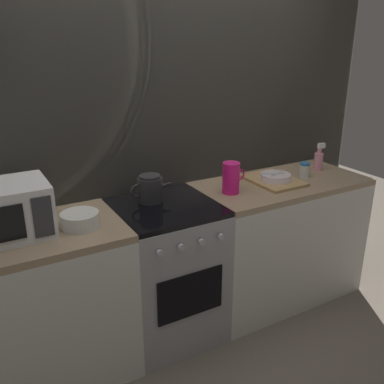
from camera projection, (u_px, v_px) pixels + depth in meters
The scene contains 12 objects.
ground_plane at pixel (168, 330), 2.83m from camera, with size 8.00×8.00×0.00m, color #6B6054.
back_wall at pixel (142, 145), 2.68m from camera, with size 3.60×0.05×2.40m.
counter_left at pixel (16, 314), 2.26m from camera, with size 1.20×0.60×0.90m.
stove_unit at pixel (167, 271), 2.68m from camera, with size 0.60×0.63×0.90m.
counter_right at pixel (277, 239), 3.10m from camera, with size 1.20×0.60×0.90m.
microwave at pixel (1, 212), 2.08m from camera, with size 0.46×0.35×0.27m.
kettle at pixel (150, 189), 2.55m from camera, with size 0.28×0.15×0.17m.
mixing_bowl at pixel (80, 220), 2.22m from camera, with size 0.20×0.20×0.08m, color silver.
pitcher at pixel (231, 178), 2.69m from camera, with size 0.16×0.11×0.20m.
dish_pile at pixel (274, 179), 2.91m from camera, with size 0.30×0.40×0.07m.
spice_jar at pixel (304, 170), 3.01m from camera, with size 0.08×0.08×0.10m.
spray_bottle at pixel (319, 160), 3.15m from camera, with size 0.08×0.06×0.20m.
Camera 1 is at (-1.02, -2.11, 1.85)m, focal length 39.69 mm.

